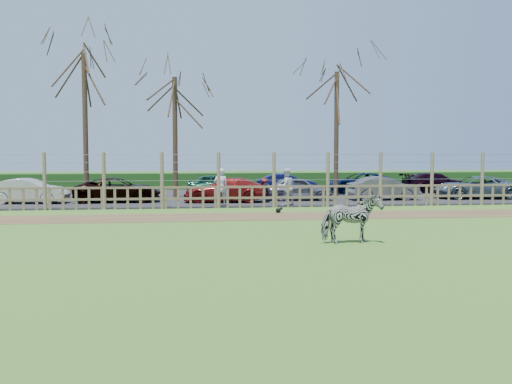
{
  "coord_description": "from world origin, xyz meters",
  "views": [
    {
      "loc": [
        -1.48,
        -17.44,
        2.51
      ],
      "look_at": [
        1.0,
        2.5,
        1.1
      ],
      "focal_mm": 40.0,
      "sensor_mm": 36.0,
      "label": 1
    }
  ],
  "objects": [
    {
      "name": "hedge",
      "position": [
        0.0,
        21.5,
        0.55
      ],
      "size": [
        46.0,
        2.0,
        1.1
      ],
      "primitive_type": "cube",
      "color": "#1E4716",
      "rests_on": "ground"
    },
    {
      "name": "visitor_a",
      "position": [
        0.14,
        8.77,
        0.9
      ],
      "size": [
        0.64,
        0.43,
        1.72
      ],
      "primitive_type": "imported",
      "rotation": [
        0.0,
        0.0,
        3.16
      ],
      "color": "silver",
      "rests_on": "asphalt"
    },
    {
      "name": "car_11",
      "position": [
        4.52,
        15.9,
        0.64
      ],
      "size": [
        3.75,
        1.64,
        1.2
      ],
      "primitive_type": "imported",
      "rotation": [
        0.0,
        0.0,
        1.47
      ],
      "color": "#121651",
      "rests_on": "asphalt"
    },
    {
      "name": "tree_right",
      "position": [
        7.0,
        14.0,
        5.24
      ],
      "size": [
        4.8,
        4.8,
        7.35
      ],
      "color": "#3D2B1E",
      "rests_on": "ground"
    },
    {
      "name": "car_4",
      "position": [
        4.3,
        11.3,
        0.64
      ],
      "size": [
        3.64,
        1.75,
        1.2
      ],
      "primitive_type": "imported",
      "rotation": [
        0.0,
        0.0,
        1.48
      ],
      "color": "slate",
      "rests_on": "asphalt"
    },
    {
      "name": "crow",
      "position": [
        2.33,
        5.67,
        0.11
      ],
      "size": [
        0.29,
        0.21,
        0.23
      ],
      "color": "black",
      "rests_on": "ground"
    },
    {
      "name": "car_1",
      "position": [
        -8.98,
        11.13,
        0.64
      ],
      "size": [
        3.74,
        1.6,
        1.2
      ],
      "primitive_type": "imported",
      "rotation": [
        0.0,
        0.0,
        1.48
      ],
      "color": "silver",
      "rests_on": "asphalt"
    },
    {
      "name": "visitor_b",
      "position": [
        3.15,
        8.54,
        0.9
      ],
      "size": [
        1.01,
        0.9,
        1.72
      ],
      "primitive_type": "imported",
      "rotation": [
        0.0,
        0.0,
        3.49
      ],
      "color": "silver",
      "rests_on": "asphalt"
    },
    {
      "name": "tree_mid",
      "position": [
        -2.0,
        13.5,
        4.87
      ],
      "size": [
        4.8,
        4.8,
        6.83
      ],
      "color": "#3D2B1E",
      "rests_on": "ground"
    },
    {
      "name": "dirt_strip",
      "position": [
        0.0,
        4.5,
        0.01
      ],
      "size": [
        34.0,
        2.8,
        0.01
      ],
      "primitive_type": "cube",
      "color": "brown",
      "rests_on": "ground"
    },
    {
      "name": "car_6",
      "position": [
        13.87,
        11.22,
        0.64
      ],
      "size": [
        4.49,
        2.4,
        1.2
      ],
      "primitive_type": "imported",
      "rotation": [
        0.0,
        0.0,
        4.62
      ],
      "color": "slate",
      "rests_on": "asphalt"
    },
    {
      "name": "car_13",
      "position": [
        13.79,
        15.95,
        0.64
      ],
      "size": [
        4.27,
        2.04,
        1.2
      ],
      "primitive_type": "imported",
      "rotation": [
        0.0,
        0.0,
        1.66
      ],
      "color": "black",
      "rests_on": "asphalt"
    },
    {
      "name": "car_12",
      "position": [
        9.15,
        16.36,
        0.64
      ],
      "size": [
        4.33,
        2.03,
        1.2
      ],
      "primitive_type": "imported",
      "rotation": [
        0.0,
        0.0,
        4.72
      ],
      "color": "#06143A",
      "rests_on": "asphalt"
    },
    {
      "name": "ground",
      "position": [
        0.0,
        0.0,
        0.0
      ],
      "size": [
        120.0,
        120.0,
        0.0
      ],
      "primitive_type": "plane",
      "color": "#61952D",
      "rests_on": "ground"
    },
    {
      "name": "car_3",
      "position": [
        0.49,
        10.66,
        0.64
      ],
      "size": [
        4.27,
        2.04,
        1.2
      ],
      "primitive_type": "imported",
      "rotation": [
        0.0,
        0.0,
        4.62
      ],
      "color": "maroon",
      "rests_on": "asphalt"
    },
    {
      "name": "car_2",
      "position": [
        -4.81,
        11.38,
        0.64
      ],
      "size": [
        4.34,
        2.04,
        1.2
      ],
      "primitive_type": "imported",
      "rotation": [
        0.0,
        0.0,
        1.58
      ],
      "color": "black",
      "rests_on": "asphalt"
    },
    {
      "name": "fence",
      "position": [
        0.0,
        8.0,
        0.8
      ],
      "size": [
        30.16,
        0.16,
        2.5
      ],
      "color": "brown",
      "rests_on": "ground"
    },
    {
      "name": "zebra",
      "position": [
        3.03,
        -2.34,
        0.69
      ],
      "size": [
        1.7,
        0.92,
        1.37
      ],
      "primitive_type": "imported",
      "rotation": [
        0.0,
        0.0,
        1.69
      ],
      "color": "gray",
      "rests_on": "ground"
    },
    {
      "name": "car_10",
      "position": [
        0.35,
        15.6,
        0.64
      ],
      "size": [
        3.54,
        1.46,
        1.2
      ],
      "primitive_type": "imported",
      "rotation": [
        0.0,
        0.0,
        1.56
      ],
      "color": "#1B523A",
      "rests_on": "asphalt"
    },
    {
      "name": "asphalt",
      "position": [
        0.0,
        14.5,
        0.02
      ],
      "size": [
        44.0,
        13.0,
        0.04
      ],
      "primitive_type": "cube",
      "color": "#232326",
      "rests_on": "ground"
    },
    {
      "name": "tree_left",
      "position": [
        -6.5,
        12.5,
        5.62
      ],
      "size": [
        4.8,
        4.8,
        7.88
      ],
      "color": "#3D2B1E",
      "rests_on": "ground"
    },
    {
      "name": "car_5",
      "position": [
        8.72,
        10.98,
        0.64
      ],
      "size": [
        3.67,
        1.36,
        1.2
      ],
      "primitive_type": "imported",
      "rotation": [
        0.0,
        0.0,
        1.6
      ],
      "color": "#5F5C5F",
      "rests_on": "asphalt"
    }
  ]
}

